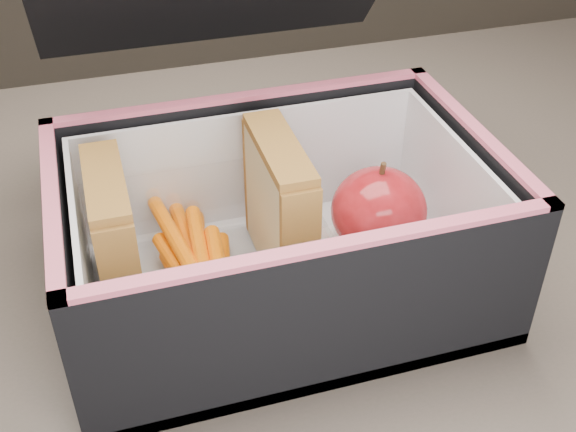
# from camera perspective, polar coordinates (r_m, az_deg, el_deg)

# --- Properties ---
(kitchen_table) EXTENTS (1.20, 0.80, 0.75)m
(kitchen_table) POSITION_cam_1_polar(r_m,az_deg,el_deg) (0.65, -0.82, -9.97)
(kitchen_table) COLOR brown
(kitchen_table) RESTS_ON ground
(lunch_bag) EXTENTS (0.31, 0.34, 0.27)m
(lunch_bag) POSITION_cam_1_polar(r_m,az_deg,el_deg) (0.53, -0.91, -0.21)
(lunch_bag) COLOR black
(lunch_bag) RESTS_ON kitchen_table
(plastic_tub) EXTENTS (0.17, 0.12, 0.07)m
(plastic_tub) POSITION_cam_1_polar(r_m,az_deg,el_deg) (0.54, -6.84, -2.49)
(plastic_tub) COLOR white
(plastic_tub) RESTS_ON lunch_bag
(sandwich_left) EXTENTS (0.03, 0.10, 0.11)m
(sandwich_left) POSITION_cam_1_polar(r_m,az_deg,el_deg) (0.52, -13.52, -1.82)
(sandwich_left) COLOR tan
(sandwich_left) RESTS_ON plastic_tub
(sandwich_right) EXTENTS (0.03, 0.10, 0.11)m
(sandwich_right) POSITION_cam_1_polar(r_m,az_deg,el_deg) (0.53, -0.67, 0.64)
(sandwich_right) COLOR tan
(sandwich_right) RESTS_ON plastic_tub
(carrot_sticks) EXTENTS (0.06, 0.15, 0.03)m
(carrot_sticks) POSITION_cam_1_polar(r_m,az_deg,el_deg) (0.55, -7.32, -3.62)
(carrot_sticks) COLOR #EE5E00
(carrot_sticks) RESTS_ON plastic_tub
(paper_napkin) EXTENTS (0.09, 0.09, 0.01)m
(paper_napkin) POSITION_cam_1_polar(r_m,az_deg,el_deg) (0.58, 6.79, -2.57)
(paper_napkin) COLOR white
(paper_napkin) RESTS_ON lunch_bag
(red_apple) EXTENTS (0.08, 0.08, 0.08)m
(red_apple) POSITION_cam_1_polar(r_m,az_deg,el_deg) (0.56, 7.18, 0.39)
(red_apple) COLOR maroon
(red_apple) RESTS_ON paper_napkin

